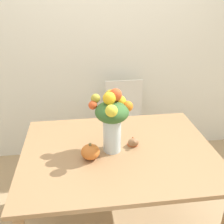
# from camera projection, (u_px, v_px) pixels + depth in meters

# --- Properties ---
(wall_back) EXTENTS (8.00, 0.06, 2.70)m
(wall_back) POSITION_uv_depth(u_px,v_px,m) (101.00, 37.00, 2.70)
(wall_back) COLOR silver
(wall_back) RESTS_ON ground_plane
(dining_table) EXTENTS (1.36, 1.04, 0.77)m
(dining_table) POSITION_uv_depth(u_px,v_px,m) (118.00, 161.00, 1.90)
(dining_table) COLOR #9E754C
(dining_table) RESTS_ON ground_plane
(flower_vase) EXTENTS (0.30, 0.27, 0.45)m
(flower_vase) POSITION_uv_depth(u_px,v_px,m) (112.00, 117.00, 1.75)
(flower_vase) COLOR silver
(flower_vase) RESTS_ON dining_table
(pumpkin) EXTENTS (0.13, 0.13, 0.12)m
(pumpkin) POSITION_uv_depth(u_px,v_px,m) (90.00, 152.00, 1.74)
(pumpkin) COLOR orange
(pumpkin) RESTS_ON dining_table
(turkey_figurine) EXTENTS (0.08, 0.11, 0.07)m
(turkey_figurine) POSITION_uv_depth(u_px,v_px,m) (133.00, 141.00, 1.90)
(turkey_figurine) COLOR #936642
(turkey_figurine) RESTS_ON dining_table
(dining_chair_near_window) EXTENTS (0.43, 0.43, 0.94)m
(dining_chair_near_window) POSITION_uv_depth(u_px,v_px,m) (126.00, 125.00, 2.80)
(dining_chair_near_window) COLOR silver
(dining_chair_near_window) RESTS_ON ground_plane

